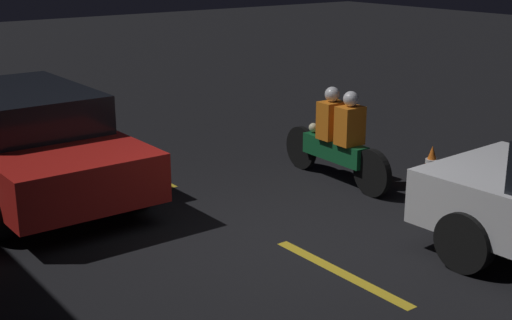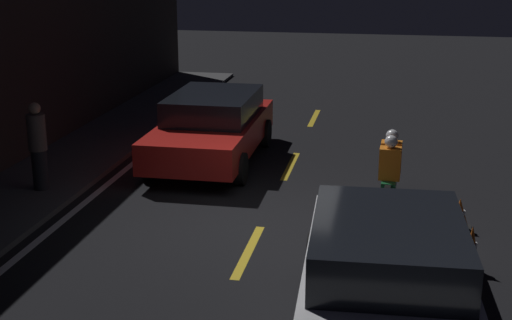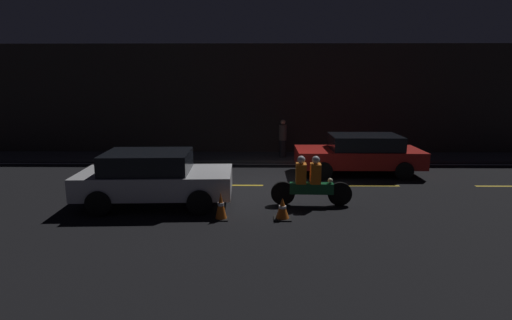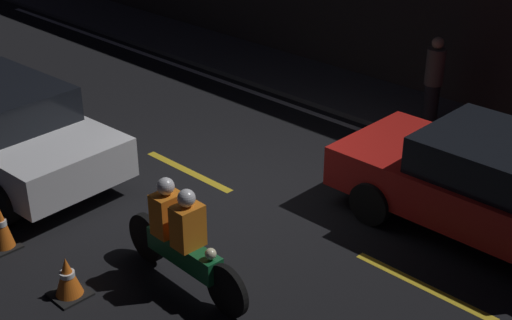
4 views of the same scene
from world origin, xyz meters
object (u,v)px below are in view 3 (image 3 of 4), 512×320
motorcycle (309,182)px  traffic_cone_mid (282,209)px  pedestrian (283,138)px  traffic_cone_near (221,206)px  sedan_white (154,177)px  taxi_red (360,153)px

motorcycle → traffic_cone_mid: (-0.80, -1.14, -0.39)m
motorcycle → pedestrian: size_ratio=1.37×
motorcycle → traffic_cone_near: size_ratio=3.25×
traffic_cone_mid → pedestrian: size_ratio=0.33×
traffic_cone_near → traffic_cone_mid: (1.55, 0.04, -0.07)m
sedan_white → motorcycle: (4.33, -0.01, -0.14)m
traffic_cone_near → traffic_cone_mid: 1.55m
taxi_red → sedan_white: bearing=29.4°
sedan_white → traffic_cone_near: sedan_white is taller
sedan_white → pedestrian: 7.49m
taxi_red → traffic_cone_mid: bearing=57.5°
motorcycle → traffic_cone_mid: size_ratio=4.11×
pedestrian → motorcycle: bearing=-86.4°
traffic_cone_near → motorcycle: bearing=26.6°
sedan_white → traffic_cone_near: (1.98, -1.18, -0.46)m
motorcycle → traffic_cone_near: motorcycle is taller
traffic_cone_near → taxi_red: bearing=46.8°
taxi_red → pedestrian: (-2.70, 2.62, 0.16)m
traffic_cone_near → pedestrian: pedestrian is taller
traffic_cone_near → pedestrian: 7.83m
taxi_red → traffic_cone_near: bearing=46.6°
traffic_cone_mid → taxi_red: bearing=57.7°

